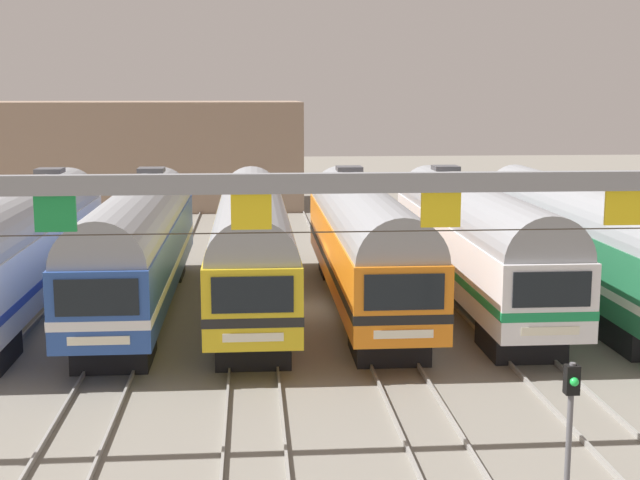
{
  "coord_description": "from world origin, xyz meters",
  "views": [
    {
      "loc": [
        -2.11,
        -32.77,
        8.25
      ],
      "look_at": [
        0.56,
        1.36,
        2.44
      ],
      "focal_mm": 49.26,
      "sensor_mm": 36.0,
      "label": 1
    }
  ],
  "objects": [
    {
      "name": "ground_plane",
      "position": [
        0.0,
        0.0,
        0.0
      ],
      "size": [
        160.0,
        160.0,
        0.0
      ],
      "primitive_type": "plane",
      "color": "gray"
    },
    {
      "name": "track_bed",
      "position": [
        0.0,
        17.0,
        0.07
      ],
      "size": [
        22.76,
        70.0,
        0.15
      ],
      "color": "gray",
      "rests_on": "ground"
    },
    {
      "name": "commuter_train_silver",
      "position": [
        -10.63,
        -0.0,
        2.69
      ],
      "size": [
        2.88,
        18.06,
        5.05
      ],
      "color": "silver",
      "rests_on": "ground"
    },
    {
      "name": "commuter_train_blue",
      "position": [
        -6.38,
        -0.0,
        2.69
      ],
      "size": [
        2.88,
        18.06,
        5.05
      ],
      "color": "#284C9E",
      "rests_on": "ground"
    },
    {
      "name": "commuter_train_yellow",
      "position": [
        -2.13,
        -0.01,
        2.69
      ],
      "size": [
        2.88,
        18.06,
        4.77
      ],
      "color": "gold",
      "rests_on": "ground"
    },
    {
      "name": "commuter_train_orange",
      "position": [
        2.13,
        -0.0,
        2.69
      ],
      "size": [
        2.88,
        18.06,
        5.05
      ],
      "color": "orange",
      "rests_on": "ground"
    },
    {
      "name": "commuter_train_white",
      "position": [
        6.38,
        -0.0,
        2.69
      ],
      "size": [
        2.88,
        18.06,
        5.05
      ],
      "color": "white",
      "rests_on": "ground"
    },
    {
      "name": "commuter_train_green",
      "position": [
        10.63,
        -0.01,
        2.69
      ],
      "size": [
        2.88,
        18.06,
        4.77
      ],
      "color": "#236B42",
      "rests_on": "ground"
    },
    {
      "name": "catenary_gantry",
      "position": [
        0.0,
        -13.5,
        5.37
      ],
      "size": [
        26.49,
        0.44,
        6.97
      ],
      "color": "gray",
      "rests_on": "ground"
    },
    {
      "name": "yard_signal_mast",
      "position": [
        4.25,
        -16.35,
        2.02
      ],
      "size": [
        0.28,
        0.35,
        2.89
      ],
      "color": "#59595E",
      "rests_on": "ground"
    },
    {
      "name": "maintenance_building",
      "position": [
        -11.78,
        32.0,
        3.77
      ],
      "size": [
        26.52,
        10.0,
        7.54
      ],
      "primitive_type": "cube",
      "color": "gray",
      "rests_on": "ground"
    }
  ]
}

